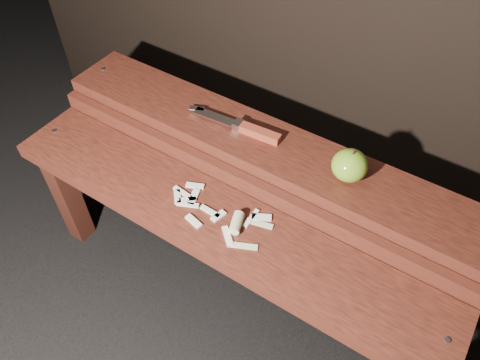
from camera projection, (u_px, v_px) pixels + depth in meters
The scene contains 6 objects.
ground at pixel (230, 287), 1.47m from camera, with size 60.00×60.00×0.00m, color black.
bench_front_tier at pixel (214, 236), 1.17m from camera, with size 1.20×0.20×0.42m.
bench_rear_tier at pixel (262, 164), 1.25m from camera, with size 1.20×0.21×0.50m.
apple at pixel (350, 165), 1.08m from camera, with size 0.08×0.08×0.09m.
knife at pixel (248, 129), 1.20m from camera, with size 0.27×0.05×0.02m.
apple_scraps at pixel (222, 216), 1.12m from camera, with size 0.28×0.13×0.03m.
Camera 1 is at (0.42, -0.59, 1.32)m, focal length 35.00 mm.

